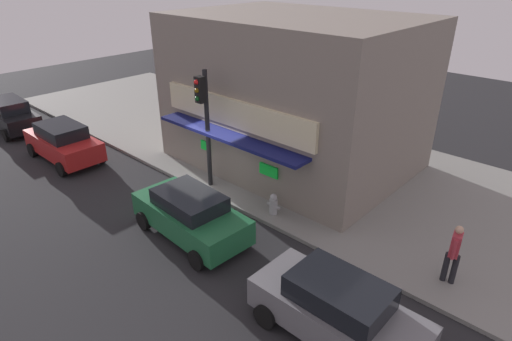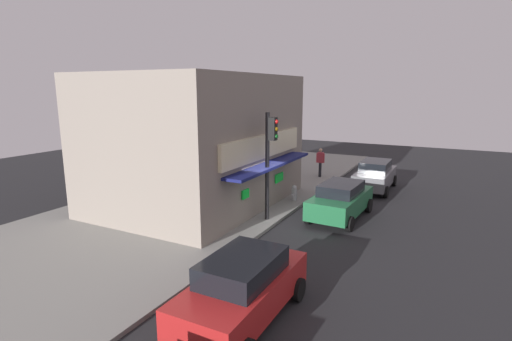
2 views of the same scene
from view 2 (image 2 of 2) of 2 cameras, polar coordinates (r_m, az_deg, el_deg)
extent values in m
plane|color=#232326|center=(17.18, 3.48, -7.58)|extent=(54.26, 54.26, 0.00)
cube|color=gray|center=(19.63, -10.05, -5.04)|extent=(36.17, 10.03, 0.14)
cube|color=gray|center=(19.30, -8.37, 4.39)|extent=(9.74, 7.01, 6.21)
cube|color=beige|center=(17.46, 1.25, 3.57)|extent=(7.40, 0.16, 1.05)
cube|color=navy|center=(17.45, 2.26, 0.87)|extent=(7.01, 0.90, 0.12)
cube|color=#19E53F|center=(16.33, -1.55, -3.44)|extent=(0.53, 0.08, 0.38)
cube|color=#19E53F|center=(19.31, 3.40, -1.03)|extent=(0.84, 0.08, 0.43)
cylinder|color=black|center=(16.57, 1.65, 0.49)|extent=(0.18, 0.18, 4.62)
cube|color=black|center=(16.22, 2.48, 6.09)|extent=(0.32, 0.28, 0.95)
sphere|color=red|center=(16.13, 2.98, 7.12)|extent=(0.18, 0.18, 0.18)
sphere|color=brown|center=(16.16, 2.97, 6.06)|extent=(0.18, 0.18, 0.18)
sphere|color=#0F4C19|center=(16.19, 2.96, 5.00)|extent=(0.18, 0.18, 0.18)
cylinder|color=#B2B2B7|center=(19.98, 5.59, -3.53)|extent=(0.29, 0.29, 0.58)
sphere|color=#B2B2B7|center=(19.88, 5.61, -2.50)|extent=(0.25, 0.25, 0.25)
cylinder|color=#B2B2B7|center=(19.78, 5.36, -3.59)|extent=(0.12, 0.10, 0.10)
cylinder|color=#B2B2B7|center=(20.15, 5.81, -3.31)|extent=(0.12, 0.10, 0.10)
cylinder|color=#2D2D2D|center=(16.39, -4.53, -6.60)|extent=(0.51, 0.51, 0.79)
cylinder|color=black|center=(25.64, 9.36, 0.19)|extent=(0.19, 0.19, 0.91)
cylinder|color=black|center=(25.43, 9.29, 0.09)|extent=(0.19, 0.19, 0.91)
cube|color=#B2333F|center=(25.39, 9.39, 1.89)|extent=(0.31, 0.43, 0.67)
sphere|color=tan|center=(25.31, 9.42, 2.95)|extent=(0.22, 0.22, 0.22)
cylinder|color=#B2333F|center=(25.42, 8.90, 1.84)|extent=(0.12, 0.12, 0.60)
cylinder|color=#B2333F|center=(25.37, 9.86, 1.79)|extent=(0.12, 0.12, 0.60)
cylinder|color=gray|center=(15.21, -7.98, -8.95)|extent=(0.46, 0.46, 0.40)
sphere|color=#2D7A33|center=(15.06, -8.03, -7.31)|extent=(0.62, 0.62, 0.62)
cube|color=#1E6038|center=(17.95, 12.22, -4.55)|extent=(4.31, 2.02, 0.81)
cube|color=black|center=(17.78, 12.31, -2.55)|extent=(2.35, 1.63, 0.49)
cylinder|color=black|center=(19.68, 11.03, -4.27)|extent=(0.65, 0.25, 0.64)
cylinder|color=black|center=(19.20, 16.13, -4.94)|extent=(0.65, 0.25, 0.64)
cylinder|color=black|center=(17.04, 7.67, -6.70)|extent=(0.65, 0.25, 0.64)
cylinder|color=black|center=(16.47, 13.51, -7.59)|extent=(0.65, 0.25, 0.64)
cube|color=#AD1E1E|center=(10.20, -1.93, -17.36)|extent=(4.27, 1.79, 0.83)
cube|color=black|center=(9.88, -1.96, -13.85)|extent=(2.30, 1.50, 0.55)
cylinder|color=black|center=(11.93, -2.14, -15.03)|extent=(0.64, 0.22, 0.64)
cylinder|color=black|center=(11.25, 6.15, -16.86)|extent=(0.64, 0.22, 0.64)
cylinder|color=black|center=(9.80, -11.47, -21.79)|extent=(0.64, 0.22, 0.64)
cube|color=slate|center=(23.40, 16.94, -0.97)|extent=(4.20, 1.76, 0.81)
cube|color=black|center=(23.26, 17.04, 0.68)|extent=(2.27, 1.48, 0.57)
cylinder|color=black|center=(25.05, 15.54, -1.01)|extent=(0.64, 0.22, 0.64)
cylinder|color=black|center=(24.77, 19.49, -1.40)|extent=(0.64, 0.22, 0.64)
cylinder|color=black|center=(22.26, 13.97, -2.52)|extent=(0.64, 0.22, 0.64)
cylinder|color=black|center=(21.95, 18.40, -2.99)|extent=(0.64, 0.22, 0.64)
camera|label=1|loc=(26.39, 34.69, 15.24)|focal=29.71mm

